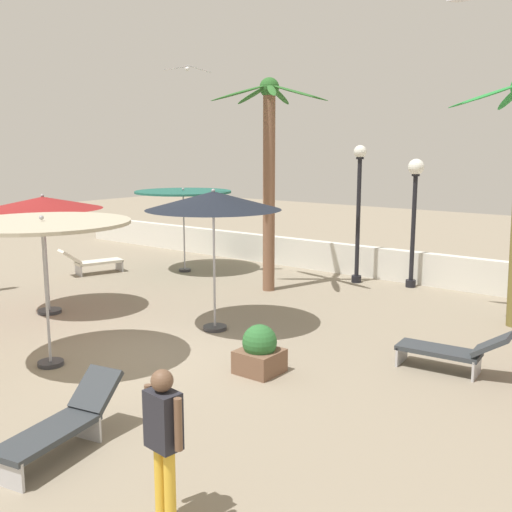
% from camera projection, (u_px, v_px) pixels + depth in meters
% --- Properties ---
extents(ground_plane, '(56.00, 56.00, 0.00)m').
position_uv_depth(ground_plane, '(164.00, 349.00, 11.58)').
color(ground_plane, gray).
extents(boundary_wall, '(25.20, 0.30, 0.91)m').
position_uv_depth(boundary_wall, '(366.00, 261.00, 18.01)').
color(boundary_wall, silver).
rests_on(boundary_wall, ground_plane).
extents(patio_umbrella_1, '(2.95, 2.95, 2.60)m').
position_uv_depth(patio_umbrella_1, '(183.00, 194.00, 18.38)').
color(patio_umbrella_1, '#333338').
rests_on(patio_umbrella_1, ground_plane).
extents(patio_umbrella_2, '(2.99, 2.99, 2.68)m').
position_uv_depth(patio_umbrella_2, '(42.00, 228.00, 10.27)').
color(patio_umbrella_2, '#333338').
rests_on(patio_umbrella_2, ground_plane).
extents(patio_umbrella_3, '(2.81, 2.81, 2.99)m').
position_uv_depth(patio_umbrella_3, '(213.00, 202.00, 12.32)').
color(patio_umbrella_3, '#333338').
rests_on(patio_umbrella_3, ground_plane).
extents(patio_umbrella_4, '(2.66, 2.66, 2.78)m').
position_uv_depth(patio_umbrella_4, '(43.00, 204.00, 13.65)').
color(patio_umbrella_4, '#333338').
rests_on(patio_umbrella_4, ground_plane).
extents(palm_tree_0, '(3.01, 3.02, 5.58)m').
position_uv_depth(palm_tree_0, '(269.00, 159.00, 15.71)').
color(palm_tree_0, brown).
rests_on(palm_tree_0, ground_plane).
extents(lamp_post_2, '(0.43, 0.43, 3.52)m').
position_uv_depth(lamp_post_2, '(415.00, 200.00, 16.28)').
color(lamp_post_2, black).
rests_on(lamp_post_2, ground_plane).
extents(lamp_post_3, '(0.36, 0.36, 3.88)m').
position_uv_depth(lamp_post_3, '(359.00, 200.00, 16.87)').
color(lamp_post_3, black).
rests_on(lamp_post_3, ground_plane).
extents(lounge_chair_0, '(1.09, 1.96, 0.84)m').
position_uv_depth(lounge_chair_0, '(91.00, 261.00, 18.34)').
color(lounge_chair_0, '#B7B7BC').
rests_on(lounge_chair_0, ground_plane).
extents(lounge_chair_1, '(1.91, 0.71, 0.83)m').
position_uv_depth(lounge_chair_1, '(452.00, 350.00, 10.31)').
color(lounge_chair_1, '#B7B7BC').
rests_on(lounge_chair_1, ground_plane).
extents(lounge_chair_2, '(0.91, 1.96, 0.84)m').
position_uv_depth(lounge_chair_2, '(61.00, 423.00, 7.60)').
color(lounge_chair_2, '#B7B7BC').
rests_on(lounge_chair_2, ground_plane).
extents(guest_2, '(0.56, 0.28, 1.67)m').
position_uv_depth(guest_2, '(164.00, 432.00, 6.04)').
color(guest_2, gold).
rests_on(guest_2, ground_plane).
extents(seagull_1, '(0.97, 1.09, 0.21)m').
position_uv_depth(seagull_1, '(187.00, 69.00, 16.57)').
color(seagull_1, white).
extents(planter, '(0.70, 0.70, 0.85)m').
position_uv_depth(planter, '(260.00, 351.00, 10.31)').
color(planter, brown).
rests_on(planter, ground_plane).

